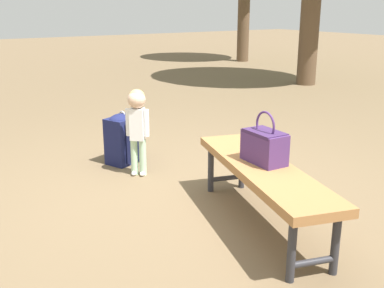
{
  "coord_description": "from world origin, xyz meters",
  "views": [
    {
      "loc": [
        -3.03,
        1.88,
        1.51
      ],
      "look_at": [
        -0.07,
        -0.06,
        0.45
      ],
      "focal_mm": 43.46,
      "sensor_mm": 36.0,
      "label": 1
    }
  ],
  "objects_px": {
    "park_bench": "(263,173)",
    "child_standing": "(137,119)",
    "backpack_large": "(123,137)",
    "handbag": "(264,145)"
  },
  "relations": [
    {
      "from": "handbag",
      "to": "child_standing",
      "type": "distance_m",
      "value": 1.38
    },
    {
      "from": "park_bench",
      "to": "child_standing",
      "type": "bearing_deg",
      "value": 10.48
    },
    {
      "from": "handbag",
      "to": "backpack_large",
      "type": "distance_m",
      "value": 1.79
    },
    {
      "from": "park_bench",
      "to": "child_standing",
      "type": "distance_m",
      "value": 1.43
    },
    {
      "from": "park_bench",
      "to": "handbag",
      "type": "height_order",
      "value": "handbag"
    },
    {
      "from": "park_bench",
      "to": "backpack_large",
      "type": "relative_size",
      "value": 3.12
    },
    {
      "from": "park_bench",
      "to": "handbag",
      "type": "bearing_deg",
      "value": -43.79
    },
    {
      "from": "backpack_large",
      "to": "park_bench",
      "type": "bearing_deg",
      "value": -172.8
    },
    {
      "from": "park_bench",
      "to": "backpack_large",
      "type": "xyz_separation_m",
      "value": [
        1.79,
        0.23,
        -0.13
      ]
    },
    {
      "from": "child_standing",
      "to": "backpack_large",
      "type": "distance_m",
      "value": 0.48
    }
  ]
}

